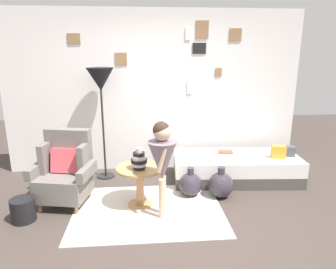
% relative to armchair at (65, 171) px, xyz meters
% --- Properties ---
extents(ground_plane, '(12.00, 12.00, 0.00)m').
position_rel_armchair_xyz_m(ground_plane, '(1.21, -0.75, -0.44)').
color(ground_plane, '#423833').
extents(gallery_wall, '(4.80, 0.12, 2.60)m').
position_rel_armchair_xyz_m(gallery_wall, '(1.21, 1.20, 0.87)').
color(gallery_wall, silver).
rests_on(gallery_wall, ground).
extents(rug, '(1.87, 1.40, 0.01)m').
position_rel_armchair_xyz_m(rug, '(1.07, -0.32, -0.43)').
color(rug, silver).
rests_on(rug, ground).
extents(armchair, '(0.83, 0.69, 0.97)m').
position_rel_armchair_xyz_m(armchair, '(0.00, 0.00, 0.00)').
color(armchair, tan).
rests_on(armchair, ground).
extents(daybed, '(1.95, 0.93, 0.40)m').
position_rel_armchair_xyz_m(daybed, '(2.45, 0.53, -0.24)').
color(daybed, '#4C4742').
rests_on(daybed, ground).
extents(pillow_head, '(0.23, 0.15, 0.15)m').
position_rel_armchair_xyz_m(pillow_head, '(3.21, 0.45, 0.04)').
color(pillow_head, '#474C56').
rests_on(pillow_head, daybed).
extents(pillow_mid, '(0.22, 0.16, 0.19)m').
position_rel_armchair_xyz_m(pillow_mid, '(3.04, 0.38, 0.06)').
color(pillow_mid, orange).
rests_on(pillow_mid, daybed).
extents(side_table, '(0.60, 0.60, 0.53)m').
position_rel_armchair_xyz_m(side_table, '(0.97, -0.17, -0.05)').
color(side_table, tan).
rests_on(side_table, ground).
extents(vase_striped, '(0.21, 0.21, 0.28)m').
position_rel_armchair_xyz_m(vase_striped, '(0.96, -0.22, 0.21)').
color(vase_striped, black).
rests_on(vase_striped, side_table).
extents(floor_lamp, '(0.40, 0.40, 1.72)m').
position_rel_armchair_xyz_m(floor_lamp, '(0.41, 0.83, 1.05)').
color(floor_lamp, black).
rests_on(floor_lamp, ground).
extents(person_child, '(0.34, 0.34, 1.19)m').
position_rel_armchair_xyz_m(person_child, '(1.24, -0.47, 0.33)').
color(person_child, '#D8AD8E').
rests_on(person_child, ground).
extents(book_on_daybed, '(0.25, 0.20, 0.03)m').
position_rel_armchair_xyz_m(book_on_daybed, '(2.32, 0.67, -0.02)').
color(book_on_daybed, '#BB4B36').
rests_on(book_on_daybed, daybed).
extents(demijohn_near, '(0.33, 0.33, 0.41)m').
position_rel_armchair_xyz_m(demijohn_near, '(1.66, 0.05, -0.27)').
color(demijohn_near, '#332D38').
rests_on(demijohn_near, ground).
extents(demijohn_far, '(0.35, 0.35, 0.44)m').
position_rel_armchair_xyz_m(demijohn_far, '(2.07, -0.02, -0.26)').
color(demijohn_far, '#332D38').
rests_on(demijohn_far, ground).
extents(magazine_basket, '(0.28, 0.28, 0.28)m').
position_rel_armchair_xyz_m(magazine_basket, '(-0.42, -0.43, -0.30)').
color(magazine_basket, black).
rests_on(magazine_basket, ground).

